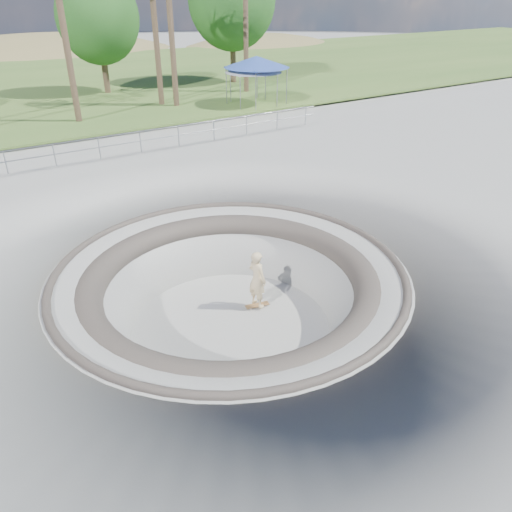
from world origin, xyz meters
name	(u,v)px	position (x,y,z in m)	size (l,w,h in m)	color
ground	(229,271)	(0.00, 0.00, 0.00)	(180.00, 180.00, 0.00)	#9D9D98
skate_bowl	(231,323)	(0.00, 0.00, -1.83)	(14.00, 14.00, 4.10)	#9D9D98
grass_strip	(15,87)	(0.00, 34.00, 0.22)	(180.00, 36.00, 0.12)	#3F6227
distant_hills	(27,117)	(3.78, 57.17, -7.02)	(103.20, 45.00, 28.60)	olive
safety_railing	(99,148)	(0.00, 12.00, 0.69)	(25.00, 0.06, 1.03)	gray
skateboard	(257,305)	(1.20, 0.37, -1.84)	(0.81, 0.38, 0.08)	olive
skater	(257,279)	(1.20, 0.37, -0.85)	(0.70, 0.46, 1.93)	#D4BA89
canopy_white	(253,68)	(12.23, 18.00, 2.60)	(5.05, 5.05, 2.65)	gray
canopy_blue	(257,62)	(12.48, 18.00, 2.93)	(5.88, 5.88, 3.03)	gray
bushy_tree_mid	(98,18)	(5.37, 27.41, 5.32)	(5.75, 5.23, 8.30)	brown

